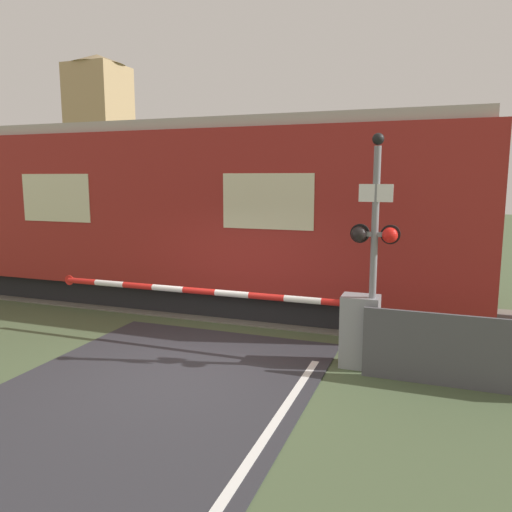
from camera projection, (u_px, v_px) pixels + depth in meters
The scene contains 7 objects.
ground_plane at pixel (182, 369), 8.08m from camera, with size 80.00×80.00×0.00m, color #475638.
track_bed at pixel (264, 306), 11.93m from camera, with size 36.00×3.20×0.13m.
train at pixel (97, 211), 13.15m from camera, with size 19.05×3.03×4.31m.
crossing_barrier at pixel (328, 323), 8.27m from camera, with size 6.17×0.44×1.18m.
signal_post at pixel (374, 240), 7.73m from camera, with size 0.77×0.26×3.73m.
distant_building at pixel (101, 137), 38.27m from camera, with size 4.21×4.21×12.21m.
roadside_fence at pixel (472, 353), 7.21m from camera, with size 3.11×0.06×1.10m.
Camera 1 is at (3.74, -6.83, 3.06)m, focal length 35.00 mm.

